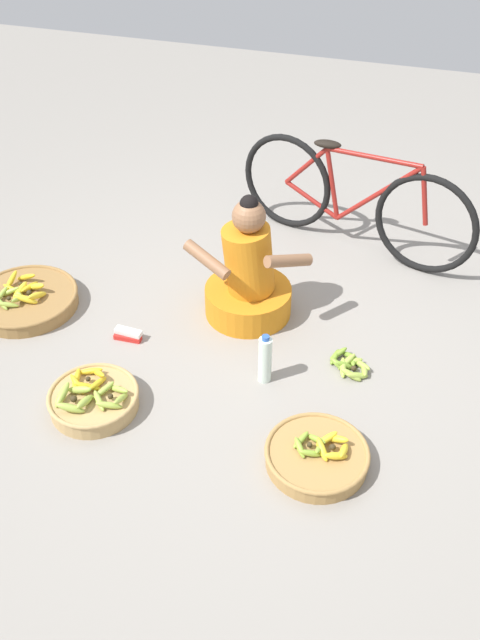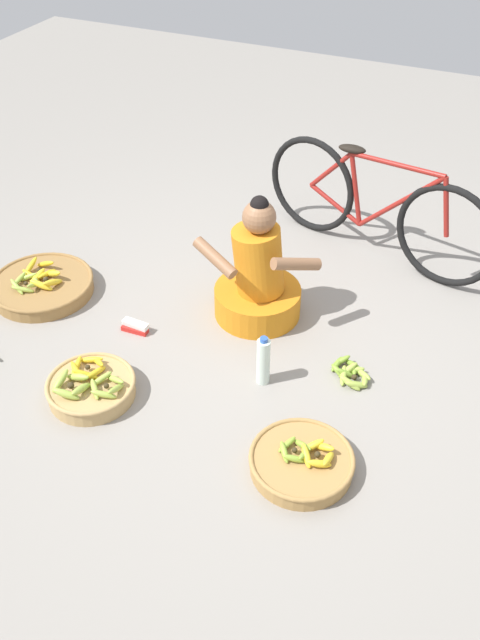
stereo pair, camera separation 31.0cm
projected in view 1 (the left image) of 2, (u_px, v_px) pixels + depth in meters
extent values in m
plane|color=gray|center=(251.00, 346.00, 3.95)|extent=(10.00, 10.00, 0.00)
cylinder|color=orange|center=(248.00, 300.00, 4.14)|extent=(0.52, 0.52, 0.18)
cylinder|color=orange|center=(248.00, 260.00, 3.95)|extent=(0.39, 0.36, 0.43)
sphere|color=#8C6042|center=(249.00, 216.00, 3.77)|extent=(0.19, 0.19, 0.19)
sphere|color=black|center=(249.00, 204.00, 3.72)|extent=(0.10, 0.10, 0.10)
cylinder|color=#8C6042|center=(207.00, 260.00, 3.81)|extent=(0.31, 0.17, 0.16)
cylinder|color=#8C6042|center=(288.00, 261.00, 3.80)|extent=(0.25, 0.28, 0.16)
torus|color=black|center=(287.00, 182.00, 4.77)|extent=(0.67, 0.23, 0.68)
torus|color=black|center=(425.00, 225.00, 4.33)|extent=(0.67, 0.23, 0.68)
cylinder|color=maroon|center=(378.00, 194.00, 4.41)|extent=(0.54, 0.19, 0.55)
cylinder|color=maroon|center=(332.00, 184.00, 4.57)|extent=(0.15, 0.07, 0.49)
cylinder|color=maroon|center=(374.00, 157.00, 4.28)|extent=(0.64, 0.21, 0.08)
cylinder|color=maroon|center=(312.00, 200.00, 4.73)|extent=(0.41, 0.15, 0.18)
cylinder|color=maroon|center=(306.00, 166.00, 4.61)|extent=(0.31, 0.12, 0.35)
cylinder|color=maroon|center=(424.00, 196.00, 4.23)|extent=(0.12, 0.06, 0.38)
ellipsoid|color=black|center=(328.00, 144.00, 4.42)|extent=(0.18, 0.08, 0.05)
cylinder|color=#A87F47|center=(317.00, 457.00, 3.27)|extent=(0.49, 0.49, 0.08)
torus|color=#A87F47|center=(317.00, 452.00, 3.24)|extent=(0.50, 0.50, 0.02)
ellipsoid|color=yellow|center=(344.00, 450.00, 3.22)|extent=(0.04, 0.13, 0.07)
ellipsoid|color=yellow|center=(337.00, 439.00, 3.27)|extent=(0.13, 0.06, 0.08)
ellipsoid|color=yellow|center=(327.00, 439.00, 3.27)|extent=(0.11, 0.11, 0.08)
ellipsoid|color=yellow|center=(322.00, 449.00, 3.21)|extent=(0.10, 0.12, 0.08)
ellipsoid|color=yellow|center=(336.00, 456.00, 3.19)|extent=(0.13, 0.09, 0.07)
sphere|color=#382D19|center=(333.00, 447.00, 3.23)|extent=(0.03, 0.03, 0.03)
ellipsoid|color=#8CAD38|center=(320.00, 448.00, 3.23)|extent=(0.04, 0.12, 0.07)
ellipsoid|color=#8CAD38|center=(316.00, 439.00, 3.27)|extent=(0.12, 0.08, 0.06)
ellipsoid|color=#8CAD38|center=(301.00, 440.00, 3.27)|extent=(0.07, 0.12, 0.05)
ellipsoid|color=#8CAD38|center=(300.00, 448.00, 3.23)|extent=(0.09, 0.11, 0.06)
ellipsoid|color=#8CAD38|center=(311.00, 453.00, 3.21)|extent=(0.12, 0.07, 0.06)
sphere|color=#382D19|center=(310.00, 445.00, 3.25)|extent=(0.03, 0.03, 0.03)
cylinder|color=tan|center=(94.00, 401.00, 3.55)|extent=(0.46, 0.46, 0.09)
torus|color=tan|center=(93.00, 395.00, 3.52)|extent=(0.47, 0.47, 0.02)
ellipsoid|color=#9EB747|center=(121.00, 399.00, 3.46)|extent=(0.04, 0.14, 0.08)
ellipsoid|color=#9EB747|center=(118.00, 389.00, 3.51)|extent=(0.14, 0.07, 0.07)
ellipsoid|color=#9EB747|center=(104.00, 390.00, 3.51)|extent=(0.10, 0.14, 0.07)
ellipsoid|color=#9EB747|center=(99.00, 401.00, 3.46)|extent=(0.12, 0.12, 0.06)
ellipsoid|color=#9EB747|center=(109.00, 405.00, 3.43)|extent=(0.14, 0.08, 0.06)
sphere|color=#382D19|center=(110.00, 396.00, 3.48)|extent=(0.03, 0.03, 0.03)
ellipsoid|color=gold|center=(98.00, 383.00, 3.55)|extent=(0.06, 0.14, 0.06)
ellipsoid|color=gold|center=(98.00, 373.00, 3.60)|extent=(0.13, 0.10, 0.08)
ellipsoid|color=gold|center=(90.00, 371.00, 3.62)|extent=(0.14, 0.07, 0.06)
ellipsoid|color=gold|center=(76.00, 379.00, 3.58)|extent=(0.06, 0.14, 0.05)
ellipsoid|color=gold|center=(77.00, 384.00, 3.54)|extent=(0.13, 0.11, 0.07)
ellipsoid|color=gold|center=(87.00, 386.00, 3.52)|extent=(0.14, 0.09, 0.09)
sphere|color=#382D19|center=(88.00, 379.00, 3.57)|extent=(0.03, 0.03, 0.03)
ellipsoid|color=#9EB747|center=(85.00, 402.00, 3.44)|extent=(0.05, 0.15, 0.08)
ellipsoid|color=#9EB747|center=(79.00, 390.00, 3.50)|extent=(0.15, 0.04, 0.08)
ellipsoid|color=#9EB747|center=(62.00, 395.00, 3.47)|extent=(0.05, 0.15, 0.09)
ellipsoid|color=#9EB747|center=(70.00, 408.00, 3.41)|extent=(0.15, 0.07, 0.08)
sphere|color=#382D19|center=(74.00, 399.00, 3.46)|extent=(0.04, 0.04, 0.04)
cylinder|color=olive|center=(26.00, 301.00, 4.21)|extent=(0.63, 0.63, 0.08)
torus|color=olive|center=(25.00, 295.00, 4.19)|extent=(0.64, 0.64, 0.02)
ellipsoid|color=yellow|center=(37.00, 295.00, 4.13)|extent=(0.07, 0.16, 0.09)
ellipsoid|color=yellow|center=(37.00, 286.00, 4.20)|extent=(0.16, 0.07, 0.10)
ellipsoid|color=yellow|center=(20.00, 291.00, 4.17)|extent=(0.05, 0.16, 0.07)
ellipsoid|color=yellow|center=(25.00, 299.00, 4.10)|extent=(0.16, 0.07, 0.08)
sphere|color=#382D19|center=(29.00, 293.00, 4.16)|extent=(0.03, 0.03, 0.03)
ellipsoid|color=gold|center=(29.00, 287.00, 4.21)|extent=(0.05, 0.16, 0.06)
ellipsoid|color=gold|center=(26.00, 277.00, 4.28)|extent=(0.15, 0.03, 0.09)
ellipsoid|color=gold|center=(11.00, 281.00, 4.24)|extent=(0.04, 0.15, 0.09)
ellipsoid|color=gold|center=(13.00, 290.00, 4.19)|extent=(0.16, 0.06, 0.06)
sphere|color=#382D19|center=(21.00, 284.00, 4.23)|extent=(0.03, 0.03, 0.03)
ellipsoid|color=#9EB747|center=(18.00, 299.00, 4.11)|extent=(0.04, 0.14, 0.08)
ellipsoid|color=#9EB747|center=(19.00, 294.00, 4.14)|extent=(0.12, 0.11, 0.08)
ellipsoid|color=#9EB747|center=(9.00, 292.00, 4.17)|extent=(0.13, 0.09, 0.07)
ellipsoid|color=#9EB747|center=(1.00, 295.00, 4.14)|extent=(0.05, 0.14, 0.07)
ellipsoid|color=#9EB747|center=(0.00, 302.00, 4.08)|extent=(0.14, 0.08, 0.08)
ellipsoid|color=#9EB747|center=(7.00, 305.00, 4.07)|extent=(0.14, 0.08, 0.06)
sphere|color=#382D19|center=(9.00, 298.00, 4.12)|extent=(0.03, 0.03, 0.03)
ellipsoid|color=#9EB747|center=(364.00, 369.00, 3.76)|extent=(0.06, 0.14, 0.06)
ellipsoid|color=#9EB747|center=(361.00, 365.00, 3.79)|extent=(0.13, 0.11, 0.06)
ellipsoid|color=#9EB747|center=(351.00, 362.00, 3.81)|extent=(0.14, 0.09, 0.06)
ellipsoid|color=#9EB747|center=(347.00, 362.00, 3.80)|extent=(0.11, 0.13, 0.09)
ellipsoid|color=#9EB747|center=(343.00, 368.00, 3.77)|extent=(0.06, 0.14, 0.07)
ellipsoid|color=#9EB747|center=(351.00, 375.00, 3.72)|extent=(0.14, 0.05, 0.08)
ellipsoid|color=#9EB747|center=(357.00, 375.00, 3.72)|extent=(0.13, 0.10, 0.07)
sphere|color=#382D19|center=(354.00, 368.00, 3.76)|extent=(0.03, 0.03, 0.03)
ellipsoid|color=olive|center=(353.00, 360.00, 3.82)|extent=(0.06, 0.12, 0.05)
ellipsoid|color=olive|center=(350.00, 356.00, 3.85)|extent=(0.12, 0.09, 0.06)
ellipsoid|color=olive|center=(339.00, 353.00, 3.85)|extent=(0.11, 0.10, 0.08)
ellipsoid|color=olive|center=(335.00, 357.00, 3.84)|extent=(0.05, 0.12, 0.06)
ellipsoid|color=olive|center=(338.00, 364.00, 3.79)|extent=(0.12, 0.08, 0.06)
ellipsoid|color=olive|center=(345.00, 365.00, 3.78)|extent=(0.12, 0.07, 0.08)
sphere|color=#382D19|center=(343.00, 359.00, 3.82)|extent=(0.03, 0.03, 0.03)
cylinder|color=silver|center=(265.00, 360.00, 3.65)|extent=(0.07, 0.07, 0.28)
cylinder|color=#2D59B7|center=(266.00, 338.00, 3.55)|extent=(0.04, 0.04, 0.02)
cube|color=red|center=(128.00, 337.00, 3.99)|extent=(0.16, 0.06, 0.03)
cube|color=white|center=(128.00, 332.00, 3.98)|extent=(0.16, 0.06, 0.03)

